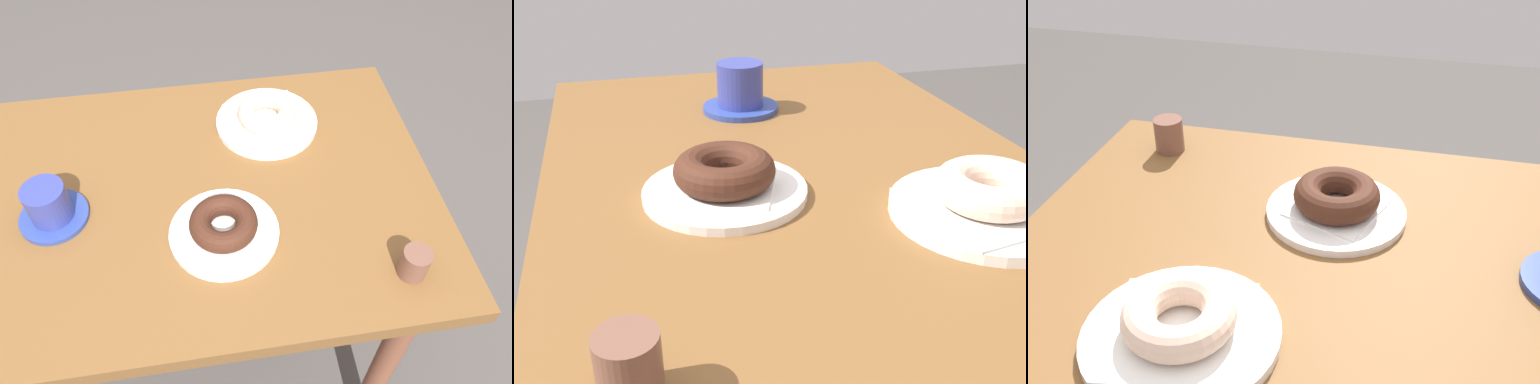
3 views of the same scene
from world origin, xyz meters
The scene contains 9 objects.
table centered at (0.00, 0.00, 0.66)m, with size 0.99×0.67×0.78m.
plate_chocolate_ring centered at (-0.07, 0.11, 0.79)m, with size 0.20×0.20×0.01m, color white.
napkin_chocolate_ring centered at (-0.07, 0.11, 0.79)m, with size 0.12×0.12×0.00m, color white.
donut_chocolate_ring centered at (-0.07, 0.11, 0.81)m, with size 0.12×0.12×0.04m, color #3F2014.
plate_sugar_ring centered at (-0.19, -0.17, 0.79)m, with size 0.22×0.22×0.01m, color white.
napkin_sugar_ring centered at (-0.19, -0.17, 0.79)m, with size 0.16×0.16×0.00m, color white.
donut_sugar_ring centered at (-0.19, -0.17, 0.82)m, with size 0.13×0.13×0.04m, color beige.
coffee_cup centered at (0.24, 0.02, 0.82)m, with size 0.13×0.13×0.08m.
sugar_jar centered at (-0.38, 0.24, 0.81)m, with size 0.05×0.05×0.06m, color brown.
Camera 2 is at (-0.72, 0.23, 1.11)m, focal length 42.36 mm.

